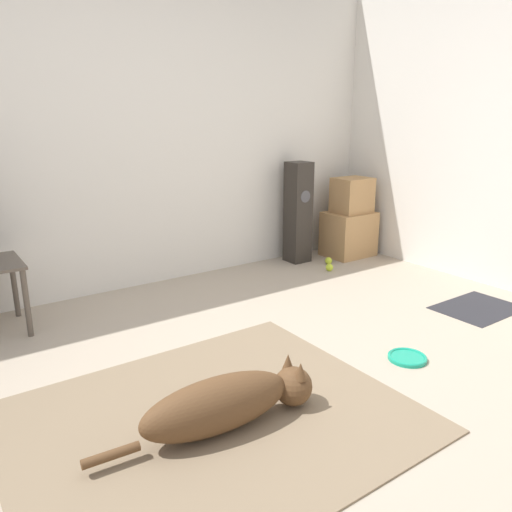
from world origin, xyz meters
TOP-DOWN VIEW (x-y plane):
  - ground_plane at (0.00, 0.00)m, footprint 12.00×12.00m
  - wall_back at (0.00, 2.10)m, footprint 8.00×0.06m
  - area_rug at (-0.23, 0.11)m, footprint 1.76×1.47m
  - dog at (-0.20, 0.01)m, footprint 1.07×0.27m
  - frisbee at (0.98, -0.03)m, footprint 0.22×0.22m
  - cardboard_box_lower at (2.27, 1.74)m, footprint 0.46×0.36m
  - cardboard_box_upper at (2.29, 1.73)m, footprint 0.35×0.28m
  - floor_speaker at (1.74, 1.87)m, footprint 0.20×0.20m
  - tennis_ball_by_boxes at (1.77, 1.46)m, footprint 0.07×0.07m
  - tennis_ball_near_speaker at (1.90, 1.62)m, footprint 0.07×0.07m
  - door_mat at (2.03, 0.19)m, footprint 0.61×0.44m

SIDE VIEW (x-z plane):
  - ground_plane at x=0.00m, z-range 0.00..0.00m
  - door_mat at x=2.03m, z-range 0.00..0.01m
  - area_rug at x=-0.23m, z-range 0.00..0.01m
  - frisbee at x=0.98m, z-range 0.00..0.03m
  - tennis_ball_by_boxes at x=1.77m, z-range 0.00..0.07m
  - tennis_ball_near_speaker at x=1.90m, z-range 0.00..0.07m
  - dog at x=-0.20m, z-range 0.01..0.26m
  - cardboard_box_lower at x=2.27m, z-range 0.00..0.43m
  - floor_speaker at x=1.74m, z-range 0.00..0.93m
  - cardboard_box_upper at x=2.29m, z-range 0.43..0.76m
  - wall_back at x=0.00m, z-range 0.00..2.55m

